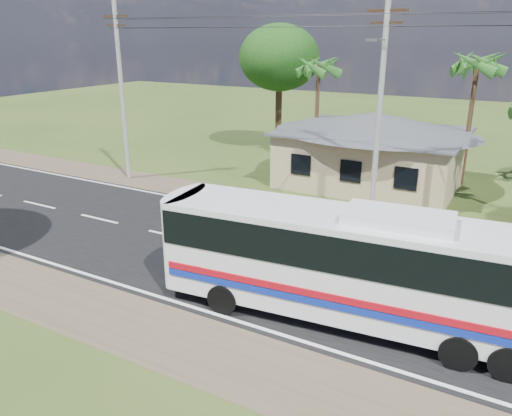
{
  "coord_description": "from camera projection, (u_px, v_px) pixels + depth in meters",
  "views": [
    {
      "loc": [
        9.37,
        -16.69,
        8.85
      ],
      "look_at": [
        -0.5,
        1.0,
        1.75
      ],
      "focal_mm": 35.0,
      "sensor_mm": 36.0,
      "label": 1
    }
  ],
  "objects": [
    {
      "name": "ground",
      "position": [
        255.0,
        256.0,
        20.99
      ],
      "size": [
        120.0,
        120.0,
        0.0
      ],
      "primitive_type": "plane",
      "color": "#2E4318",
      "rests_on": "ground"
    },
    {
      "name": "road",
      "position": [
        255.0,
        256.0,
        20.99
      ],
      "size": [
        120.0,
        16.0,
        0.03
      ],
      "color": "black",
      "rests_on": "ground"
    },
    {
      "name": "house",
      "position": [
        373.0,
        141.0,
        30.37
      ],
      "size": [
        12.4,
        10.0,
        5.0
      ],
      "color": "tan",
      "rests_on": "ground"
    },
    {
      "name": "utility_poles",
      "position": [
        373.0,
        104.0,
        23.2
      ],
      "size": [
        32.8,
        2.22,
        11.0
      ],
      "color": "#9E9E99",
      "rests_on": "ground"
    },
    {
      "name": "palm_mid",
      "position": [
        478.0,
        65.0,
        28.63
      ],
      "size": [
        2.8,
        2.8,
        8.2
      ],
      "color": "#47301E",
      "rests_on": "ground"
    },
    {
      "name": "palm_far",
      "position": [
        319.0,
        67.0,
        33.8
      ],
      "size": [
        2.8,
        2.8,
        7.7
      ],
      "color": "#47301E",
      "rests_on": "ground"
    },
    {
      "name": "tree_behind_house",
      "position": [
        279.0,
        58.0,
        37.15
      ],
      "size": [
        6.0,
        6.0,
        9.61
      ],
      "color": "#47301E",
      "rests_on": "ground"
    },
    {
      "name": "coach_bus",
      "position": [
        360.0,
        259.0,
        15.46
      ],
      "size": [
        12.8,
        3.86,
        3.92
      ],
      "rotation": [
        0.0,
        0.0,
        0.1
      ],
      "color": "silver",
      "rests_on": "ground"
    },
    {
      "name": "motorcycle",
      "position": [
        499.0,
        235.0,
        22.05
      ],
      "size": [
        1.72,
        0.91,
        0.86
      ],
      "primitive_type": "imported",
      "rotation": [
        0.0,
        0.0,
        1.36
      ],
      "color": "black",
      "rests_on": "ground"
    }
  ]
}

